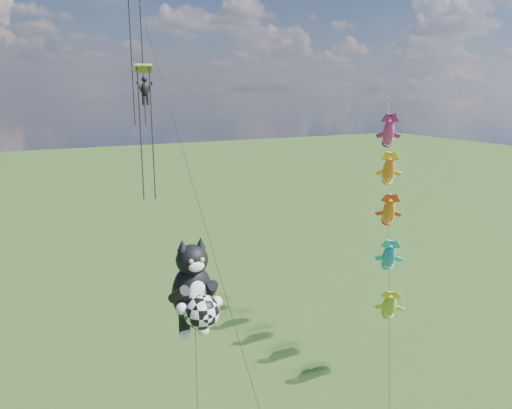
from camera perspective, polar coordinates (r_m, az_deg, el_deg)
name	(u,v)px	position (r m, az deg, el deg)	size (l,w,h in m)	color
cat_kite_rig	(195,292)	(24.04, -7.01, -9.93)	(2.41, 4.09, 11.73)	brown
fish_windsock_rig	(389,212)	(35.67, 14.94, -0.85)	(9.78, 12.76, 18.14)	brown
parafoil_rig	(146,87)	(30.84, -12.41, 12.99)	(2.69, 17.43, 25.45)	brown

